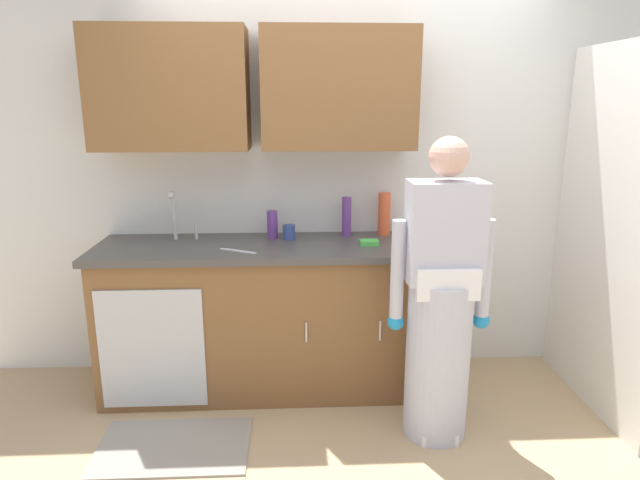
# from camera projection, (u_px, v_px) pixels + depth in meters

# --- Properties ---
(ground_plane) EXTENTS (9.00, 9.00, 0.00)m
(ground_plane) POSITION_uv_depth(u_px,v_px,m) (359.00, 448.00, 2.89)
(ground_plane) COLOR tan
(kitchen_wall_with_uppers) EXTENTS (4.80, 0.44, 2.70)m
(kitchen_wall_with_uppers) POSITION_uv_depth(u_px,v_px,m) (323.00, 151.00, 3.48)
(kitchen_wall_with_uppers) COLOR silver
(kitchen_wall_with_uppers) RESTS_ON ground
(closet_door_panel) EXTENTS (0.04, 1.10, 2.10)m
(closet_door_panel) POSITION_uv_depth(u_px,v_px,m) (608.00, 234.00, 3.08)
(closet_door_panel) COLOR silver
(closet_door_panel) RESTS_ON ground
(counter_cabinet) EXTENTS (1.90, 0.62, 0.90)m
(counter_cabinet) POSITION_uv_depth(u_px,v_px,m) (259.00, 320.00, 3.43)
(counter_cabinet) COLOR brown
(counter_cabinet) RESTS_ON ground
(countertop) EXTENTS (1.96, 0.66, 0.04)m
(countertop) POSITION_uv_depth(u_px,v_px,m) (258.00, 247.00, 3.31)
(countertop) COLOR #474442
(countertop) RESTS_ON counter_cabinet
(sink) EXTENTS (0.50, 0.36, 0.35)m
(sink) POSITION_uv_depth(u_px,v_px,m) (178.00, 247.00, 3.29)
(sink) COLOR #B7BABF
(sink) RESTS_ON counter_cabinet
(person_at_sink) EXTENTS (0.55, 0.34, 1.62)m
(person_at_sink) POSITION_uv_depth(u_px,v_px,m) (440.00, 315.00, 2.86)
(person_at_sink) COLOR white
(person_at_sink) RESTS_ON ground
(floor_mat) EXTENTS (0.80, 0.50, 0.01)m
(floor_mat) POSITION_uv_depth(u_px,v_px,m) (173.00, 447.00, 2.89)
(floor_mat) COLOR gray
(floor_mat) RESTS_ON ground
(bottle_cleaner_spray) EXTENTS (0.06, 0.06, 0.25)m
(bottle_cleaner_spray) POSITION_uv_depth(u_px,v_px,m) (346.00, 217.00, 3.48)
(bottle_cleaner_spray) COLOR #66388C
(bottle_cleaner_spray) RESTS_ON countertop
(bottle_water_tall) EXTENTS (0.07, 0.07, 0.17)m
(bottle_water_tall) POSITION_uv_depth(u_px,v_px,m) (272.00, 224.00, 3.44)
(bottle_water_tall) COLOR #66388C
(bottle_water_tall) RESTS_ON countertop
(bottle_dish_liquid) EXTENTS (0.08, 0.08, 0.27)m
(bottle_dish_liquid) POSITION_uv_depth(u_px,v_px,m) (384.00, 214.00, 3.51)
(bottle_dish_liquid) COLOR #E05933
(bottle_dish_liquid) RESTS_ON countertop
(cup_by_sink) EXTENTS (0.08, 0.08, 0.09)m
(cup_by_sink) POSITION_uv_depth(u_px,v_px,m) (289.00, 232.00, 3.41)
(cup_by_sink) COLOR #33478C
(cup_by_sink) RESTS_ON countertop
(knife_on_counter) EXTENTS (0.22, 0.14, 0.01)m
(knife_on_counter) POSITION_uv_depth(u_px,v_px,m) (238.00, 251.00, 3.15)
(knife_on_counter) COLOR silver
(knife_on_counter) RESTS_ON countertop
(sponge) EXTENTS (0.11, 0.07, 0.03)m
(sponge) POSITION_uv_depth(u_px,v_px,m) (369.00, 242.00, 3.29)
(sponge) COLOR #4CBF4C
(sponge) RESTS_ON countertop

